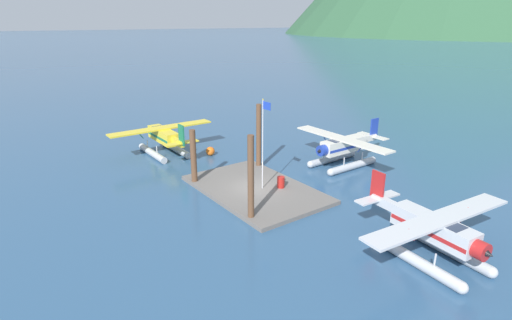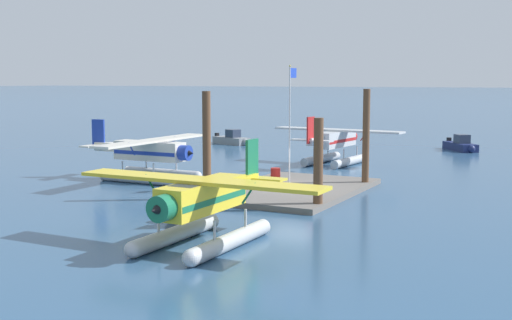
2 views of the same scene
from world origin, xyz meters
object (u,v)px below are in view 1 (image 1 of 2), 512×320
at_px(fuel_drum, 281,182).
at_px(mooring_buoy, 210,151).
at_px(seaplane_cream_bow_centre, 343,149).
at_px(flagpole, 264,135).
at_px(seaplane_silver_stbd_fwd, 433,234).
at_px(seaplane_yellow_port_aft, 163,139).

relative_size(fuel_drum, mooring_buoy, 1.01).
bearing_deg(seaplane_cream_bow_centre, flagpole, -86.11).
bearing_deg(seaplane_silver_stbd_fwd, flagpole, -171.45).
xyz_separation_m(seaplane_silver_stbd_fwd, seaplane_yellow_port_aft, (-26.28, -4.22, 0.00)).
bearing_deg(fuel_drum, flagpole, -116.30).
xyz_separation_m(fuel_drum, seaplane_silver_stbd_fwd, (12.26, 0.69, 0.84)).
height_order(flagpole, seaplane_silver_stbd_fwd, flagpole).
bearing_deg(mooring_buoy, seaplane_cream_bow_centre, 40.81).
height_order(mooring_buoy, seaplane_silver_stbd_fwd, seaplane_silver_stbd_fwd).
xyz_separation_m(fuel_drum, seaplane_yellow_port_aft, (-14.02, -3.53, 0.84)).
xyz_separation_m(seaplane_cream_bow_centre, seaplane_yellow_port_aft, (-12.76, -11.83, 0.00)).
bearing_deg(fuel_drum, seaplane_cream_bow_centre, 98.65).
relative_size(flagpole, seaplane_yellow_port_aft, 0.67).
bearing_deg(mooring_buoy, fuel_drum, 0.22).
relative_size(fuel_drum, seaplane_silver_stbd_fwd, 0.08).
relative_size(flagpole, seaplane_silver_stbd_fwd, 0.67).
distance_m(fuel_drum, mooring_buoy, 10.92).
height_order(fuel_drum, mooring_buoy, fuel_drum).
height_order(fuel_drum, seaplane_cream_bow_centre, seaplane_cream_bow_centre).
bearing_deg(fuel_drum, mooring_buoy, -179.78).
bearing_deg(mooring_buoy, seaplane_yellow_port_aft, -131.68).
height_order(seaplane_cream_bow_centre, seaplane_yellow_port_aft, same).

